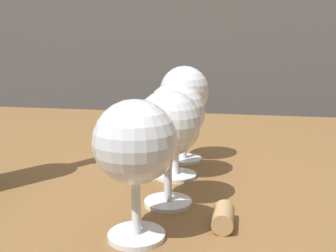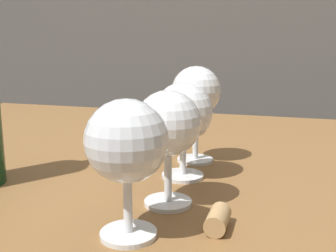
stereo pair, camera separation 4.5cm
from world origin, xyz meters
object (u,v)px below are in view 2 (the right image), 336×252
at_px(wine_glass_rose, 127,144).
at_px(wine_glass_merlot, 196,93).
at_px(wine_glass_cabernet, 168,127).
at_px(cork, 218,219).
at_px(wine_glass_pinot, 183,113).

distance_m(wine_glass_rose, wine_glass_merlot, 0.27).
bearing_deg(wine_glass_cabernet, cork, -35.32).
height_order(wine_glass_rose, wine_glass_merlot, wine_glass_merlot).
relative_size(wine_glass_cabernet, wine_glass_merlot, 0.89).
bearing_deg(wine_glass_cabernet, wine_glass_merlot, 92.74).
xyz_separation_m(wine_glass_merlot, cork, (0.08, -0.23, -0.10)).
height_order(wine_glass_cabernet, cork, wine_glass_cabernet).
bearing_deg(cork, wine_glass_rose, -154.30).
bearing_deg(wine_glass_cabernet, wine_glass_pinot, 94.67).
bearing_deg(wine_glass_pinot, wine_glass_rose, -91.97).
distance_m(wine_glass_merlot, cork, 0.26).
relative_size(wine_glass_merlot, cork, 3.64).
relative_size(wine_glass_rose, wine_glass_pinot, 1.01).
relative_size(wine_glass_cabernet, cork, 3.23).
xyz_separation_m(wine_glass_pinot, cork, (0.08, -0.15, -0.08)).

